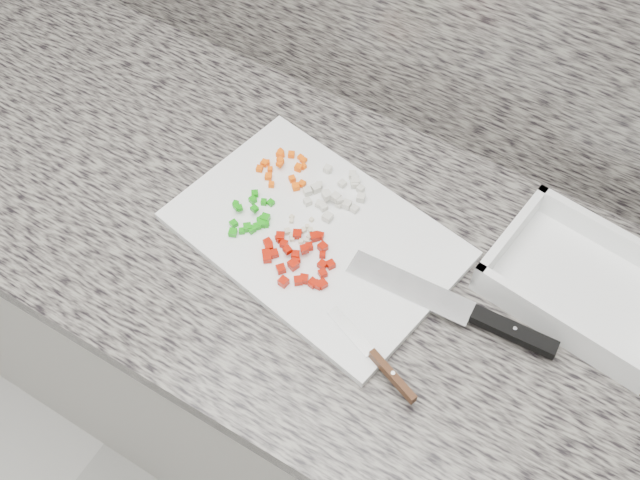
{
  "coord_description": "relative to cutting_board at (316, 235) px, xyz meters",
  "views": [
    {
      "loc": [
        0.34,
        0.91,
        1.82
      ],
      "look_at": [
        0.03,
        1.42,
        0.93
      ],
      "focal_mm": 40.0,
      "sensor_mm": 36.0,
      "label": 1
    }
  ],
  "objects": [
    {
      "name": "paring_knife",
      "position": [
        0.19,
        -0.15,
        0.01
      ],
      "size": [
        0.17,
        0.08,
        0.02
      ],
      "rotation": [
        0.0,
        0.0,
        -0.38
      ],
      "color": "silver",
      "rests_on": "cutting_board"
    },
    {
      "name": "onion_pile",
      "position": [
        -0.01,
        0.08,
        0.01
      ],
      "size": [
        0.1,
        0.11,
        0.02
      ],
      "color": "beige",
      "rests_on": "cutting_board"
    },
    {
      "name": "cabinet",
      "position": [
        -0.01,
        -0.0,
        -0.48
      ],
      "size": [
        3.92,
        0.62,
        0.86
      ],
      "primitive_type": "cube",
      "color": "beige",
      "rests_on": "ground"
    },
    {
      "name": "red_pepper_pile",
      "position": [
        0.0,
        -0.06,
        0.01
      ],
      "size": [
        0.13,
        0.11,
        0.02
      ],
      "color": "#A01002",
      "rests_on": "cutting_board"
    },
    {
      "name": "countertop",
      "position": [
        -0.01,
        -0.0,
        -0.03
      ],
      "size": [
        3.96,
        0.64,
        0.04
      ],
      "primitive_type": "cube",
      "color": "slate",
      "rests_on": "cabinet"
    },
    {
      "name": "carrot_pile",
      "position": [
        -0.11,
        0.08,
        0.01
      ],
      "size": [
        0.09,
        0.08,
        0.02
      ],
      "color": "#FE5A05",
      "rests_on": "cutting_board"
    },
    {
      "name": "green_pepper_pile",
      "position": [
        -0.1,
        -0.03,
        0.01
      ],
      "size": [
        0.07,
        0.1,
        0.02
      ],
      "color": "#13920D",
      "rests_on": "cutting_board"
    },
    {
      "name": "chef_knife",
      "position": [
        0.28,
        -0.01,
        0.01
      ],
      "size": [
        0.32,
        0.05,
        0.02
      ],
      "rotation": [
        0.0,
        0.0,
        0.04
      ],
      "color": "silver",
      "rests_on": "cutting_board"
    },
    {
      "name": "cutting_board",
      "position": [
        0.0,
        0.0,
        0.0
      ],
      "size": [
        0.48,
        0.36,
        0.01
      ],
      "primitive_type": "cube",
      "rotation": [
        0.0,
        0.0,
        -0.19
      ],
      "color": "white",
      "rests_on": "countertop"
    },
    {
      "name": "tray",
      "position": [
        0.39,
        0.12,
        0.01
      ],
      "size": [
        0.3,
        0.23,
        0.06
      ],
      "rotation": [
        0.0,
        0.0,
        -0.14
      ],
      "color": "white",
      "rests_on": "countertop"
    },
    {
      "name": "garlic_pile",
      "position": [
        -0.02,
        -0.01,
        0.01
      ],
      "size": [
        0.05,
        0.06,
        0.01
      ],
      "color": "beige",
      "rests_on": "cutting_board"
    }
  ]
}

